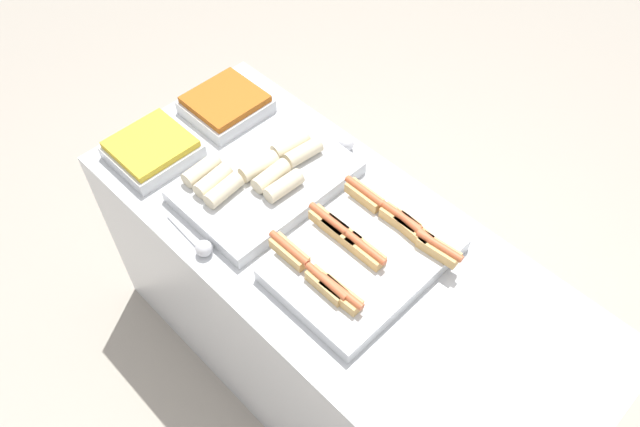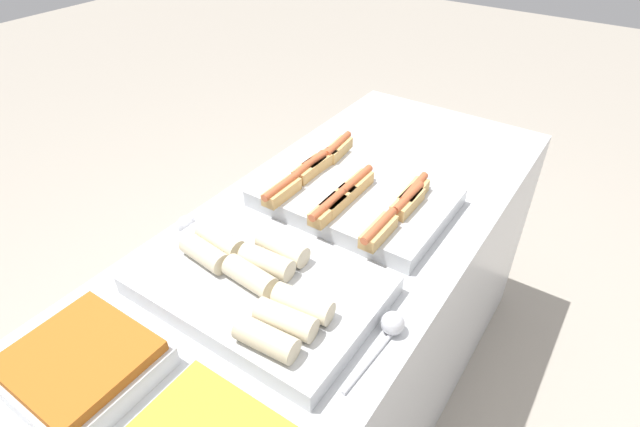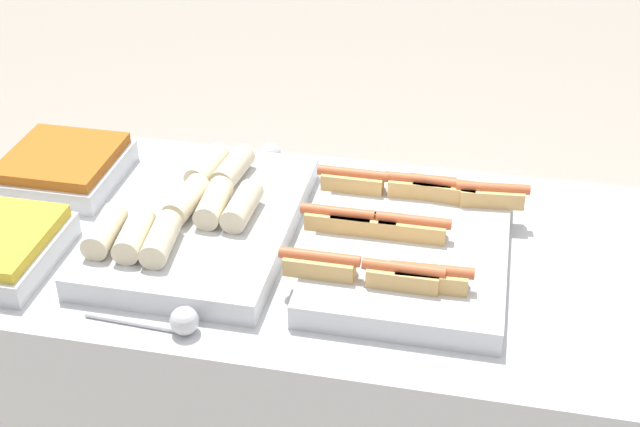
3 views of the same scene
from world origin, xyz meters
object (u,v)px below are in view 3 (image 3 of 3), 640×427
Objects in this scene: tray_wraps at (199,219)px; serving_spoon_near at (178,321)px; tray_side_back at (63,167)px; serving_spoon_far at (266,154)px; tray_hotdogs at (408,241)px.

serving_spoon_near is at bearing -78.34° from tray_wraps.
tray_wraps is 0.40m from tray_side_back.
tray_side_back is 0.46m from serving_spoon_far.
tray_hotdogs is 0.96× the size of tray_wraps.
serving_spoon_near is at bearing -89.72° from serving_spoon_far.
tray_hotdogs is 0.48m from serving_spoon_far.
tray_hotdogs is at bearing 0.94° from tray_wraps.
serving_spoon_far is (-0.00, 0.62, 0.00)m from serving_spoon_near.
serving_spoon_near is (0.43, -0.45, -0.01)m from tray_side_back.
tray_side_back is (-0.80, 0.14, 0.00)m from tray_hotdogs.
serving_spoon_near is 0.62m from serving_spoon_far.
serving_spoon_far is (0.06, 0.32, -0.01)m from tray_wraps.
tray_wraps reaches higher than serving_spoon_near.
serving_spoon_near is (0.06, -0.31, -0.01)m from tray_wraps.
tray_side_back is at bearing 133.81° from serving_spoon_near.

